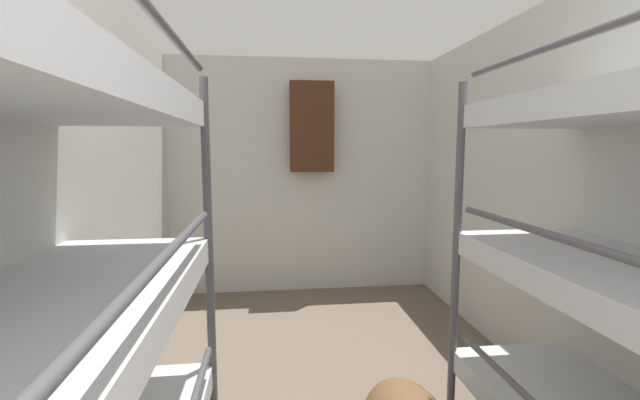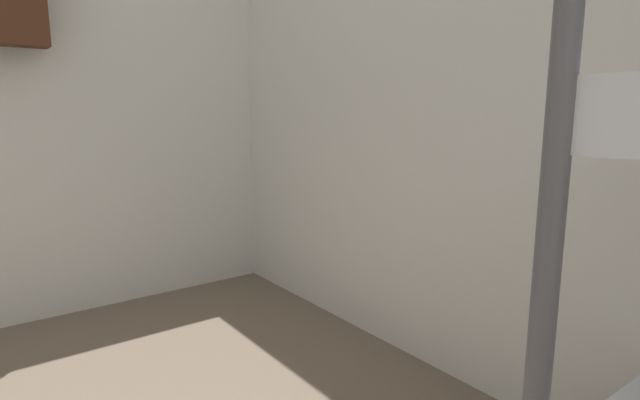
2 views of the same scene
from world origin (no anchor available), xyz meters
The scene contains 0 objects.
Camera 2 is at (-0.10, 2.02, 1.01)m, focal length 28.00 mm.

